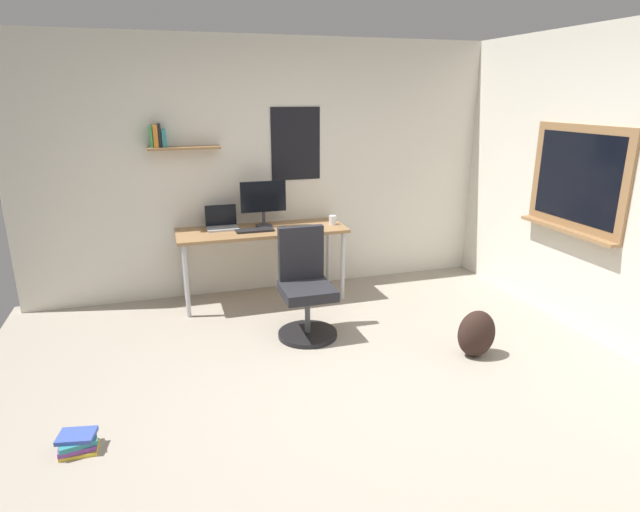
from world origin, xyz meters
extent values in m
plane|color=#9E9384|center=(0.00, 0.00, 0.00)|extent=(5.20, 5.20, 0.00)
cube|color=silver|center=(0.00, 2.45, 1.30)|extent=(5.00, 0.10, 2.60)
cube|color=#997047|center=(-0.84, 2.30, 1.55)|extent=(0.68, 0.20, 0.02)
cube|color=black|center=(0.29, 2.39, 1.55)|extent=(0.52, 0.01, 0.74)
cube|color=#3D934C|center=(-1.14, 2.33, 1.66)|extent=(0.03, 0.14, 0.20)
cube|color=orange|center=(-1.10, 2.33, 1.66)|extent=(0.04, 0.14, 0.20)
cube|color=black|center=(-1.06, 2.33, 1.67)|extent=(0.02, 0.14, 0.22)
cube|color=teal|center=(-1.02, 2.33, 1.64)|extent=(0.04, 0.14, 0.17)
cube|color=#997047|center=(2.38, 0.72, 1.35)|extent=(0.04, 1.10, 0.90)
cube|color=black|center=(2.37, 0.72, 1.35)|extent=(0.01, 0.94, 0.76)
cube|color=#997047|center=(2.34, 0.72, 0.89)|extent=(0.12, 1.10, 0.03)
cube|color=#997047|center=(-0.16, 2.07, 0.74)|extent=(1.68, 0.60, 0.03)
cylinder|color=#B7B7BC|center=(-0.94, 1.83, 0.36)|extent=(0.04, 0.04, 0.72)
cylinder|color=#B7B7BC|center=(0.62, 1.83, 0.36)|extent=(0.04, 0.04, 0.72)
cylinder|color=#B7B7BC|center=(-0.94, 2.31, 0.36)|extent=(0.04, 0.04, 0.72)
cylinder|color=#B7B7BC|center=(0.62, 2.31, 0.36)|extent=(0.04, 0.04, 0.72)
cylinder|color=black|center=(0.04, 1.09, 0.02)|extent=(0.52, 0.52, 0.04)
cylinder|color=#4C4C51|center=(0.04, 1.09, 0.21)|extent=(0.05, 0.05, 0.34)
cube|color=#232328|center=(0.04, 1.09, 0.42)|extent=(0.44, 0.44, 0.09)
cube|color=#232328|center=(0.04, 1.29, 0.71)|extent=(0.40, 0.07, 0.48)
cube|color=#ADAFB5|center=(-0.54, 2.18, 0.76)|extent=(0.31, 0.21, 0.02)
cube|color=black|center=(-0.54, 2.28, 0.88)|extent=(0.31, 0.01, 0.21)
cylinder|color=#38383D|center=(-0.12, 2.18, 0.76)|extent=(0.17, 0.17, 0.01)
cylinder|color=#38383D|center=(-0.12, 2.18, 0.84)|extent=(0.03, 0.03, 0.14)
cube|color=black|center=(-0.12, 2.17, 1.06)|extent=(0.46, 0.02, 0.31)
cube|color=black|center=(-0.24, 2.00, 0.76)|extent=(0.37, 0.13, 0.02)
ellipsoid|color=#262628|center=(0.04, 2.00, 0.77)|extent=(0.10, 0.06, 0.03)
cylinder|color=silver|center=(0.58, 2.05, 0.80)|extent=(0.08, 0.08, 0.09)
ellipsoid|color=black|center=(1.24, 0.34, 0.20)|extent=(0.32, 0.22, 0.39)
cube|color=gold|center=(-1.70, -0.01, 0.01)|extent=(0.21, 0.16, 0.02)
cube|color=#7A3D99|center=(-1.70, 0.00, 0.04)|extent=(0.22, 0.17, 0.03)
cube|color=teal|center=(-1.70, 0.00, 0.07)|extent=(0.23, 0.19, 0.03)
cube|color=#3851B2|center=(-1.70, 0.01, 0.10)|extent=(0.23, 0.19, 0.03)
camera|label=1|loc=(-1.10, -2.96, 2.04)|focal=29.37mm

